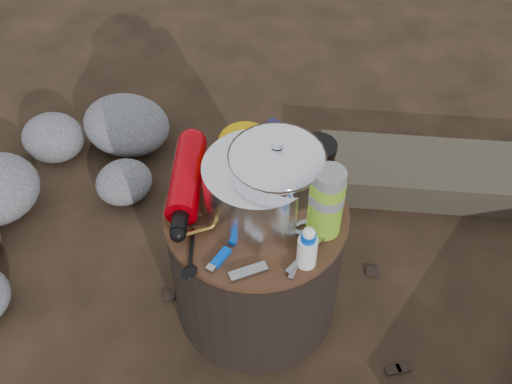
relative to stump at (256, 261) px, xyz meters
The scene contains 15 objects.
ground 0.21m from the stump, ahead, with size 60.00×60.00×0.00m, color black.
stump is the anchor object (origin of this frame).
rock_ring 0.76m from the stump, behind, with size 0.44×0.97×0.19m, color slate, non-canonical shape.
foil_windscreen 0.28m from the stump, ahead, with size 0.25×0.25×0.15m, color white.
camping_pot 0.32m from the stump, 30.04° to the left, with size 0.22×0.22×0.22m, color white.
fuel_bottle 0.31m from the stump, behind, with size 0.08×0.32×0.08m, color #B70009, non-canonical shape.
thermos 0.34m from the stump, ahead, with size 0.07×0.07×0.19m, color #84C226.
travel_mug 0.32m from the stump, 60.37° to the left, with size 0.09×0.09×0.13m, color black.
stuff_sack 0.31m from the stump, 124.51° to the left, with size 0.17×0.14×0.11m, color #E6AA03.
food_pouch 0.32m from the stump, 95.57° to the left, with size 0.10×0.02×0.12m, color #1B1751.
lighter 0.27m from the stump, 90.60° to the right, with size 0.02×0.07×0.01m, color blue.
multitool 0.28m from the stump, 67.02° to the right, with size 0.02×0.09×0.01m, color #A1A1A6.
pot_grabber 0.27m from the stump, 23.48° to the right, with size 0.04×0.15×0.01m, color #A1A1A6, non-canonical shape.
spork 0.28m from the stump, 112.26° to the right, with size 0.03×0.13×0.01m, color black, non-canonical shape.
squeeze_bottle 0.32m from the stump, 25.54° to the right, with size 0.04×0.04×0.11m, color white.
Camera 1 is at (0.45, -0.84, 1.54)m, focal length 42.88 mm.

